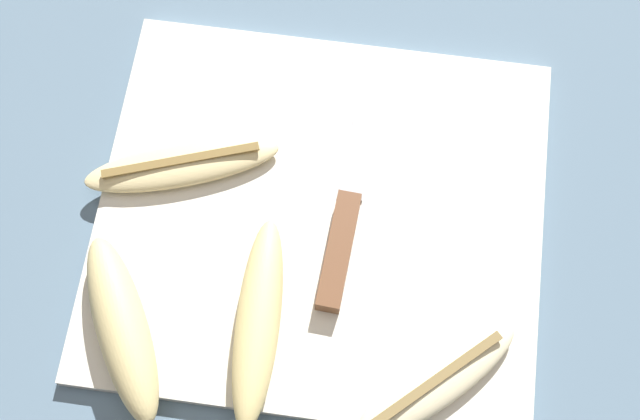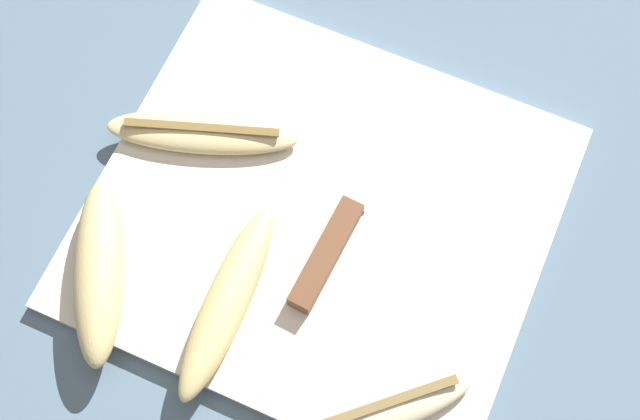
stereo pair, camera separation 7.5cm
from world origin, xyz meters
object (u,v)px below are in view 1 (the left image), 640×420
banana_ripe_center (182,165)px  banana_golden_short (258,322)px  knife (344,224)px  banana_spotted_left (122,328)px  banana_bright_far (436,381)px

banana_ripe_center → banana_golden_short: (0.09, -0.13, 0.01)m
knife → banana_ripe_center: 0.15m
banana_spotted_left → banana_bright_far: banana_spotted_left is taller
knife → banana_ripe_center: banana_ripe_center is taller
knife → banana_bright_far: bearing=-50.4°
knife → banana_spotted_left: bearing=-141.3°
banana_golden_short → banana_bright_far: (0.15, -0.03, -0.01)m
banana_spotted_left → banana_golden_short: bearing=10.9°
knife → banana_spotted_left: size_ratio=1.52×
banana_spotted_left → knife: bearing=35.2°
knife → banana_spotted_left: 0.20m
banana_ripe_center → banana_spotted_left: (-0.02, -0.15, 0.01)m
knife → banana_bright_far: banana_bright_far is taller
banana_spotted_left → banana_golden_short: size_ratio=0.92×
banana_ripe_center → banana_bright_far: 0.28m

